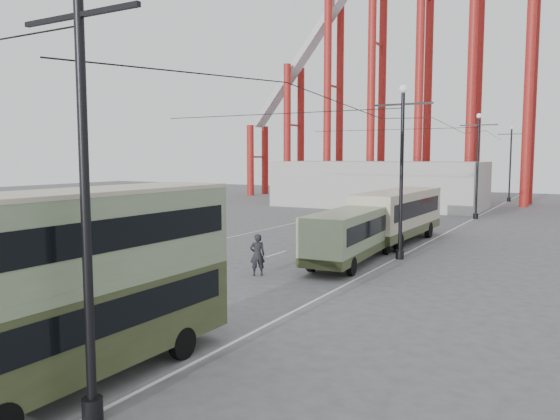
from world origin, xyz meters
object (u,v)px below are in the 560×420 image
Objects in this scene: lamp_post_near at (80,38)px; single_decker_cream at (398,213)px; single_decker_green at (353,232)px; double_decker_bus at (81,277)px; pedestrian at (257,255)px.

lamp_post_near is 1.00× the size of single_decker_cream.
lamp_post_near is 1.08× the size of single_decker_green.
single_decker_green is at bearing 91.19° from double_decker_bus.
double_decker_bus is (-1.68, 1.23, -5.20)m from lamp_post_near.
double_decker_bus reaches higher than single_decker_cream.
single_decker_cream reaches higher than single_decker_green.
single_decker_cream is 5.46× the size of pedestrian.
lamp_post_near is 1.22× the size of double_decker_bus.
single_decker_cream is at bearing 91.07° from double_decker_bus.
single_decker_cream reaches higher than pedestrian.
double_decker_bus is 25.45m from single_decker_cream.
double_decker_bus reaches higher than single_decker_green.
single_decker_green is 5.06× the size of pedestrian.
lamp_post_near is at bearing -85.21° from single_decker_cream.
lamp_post_near is at bearing -88.29° from single_decker_green.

